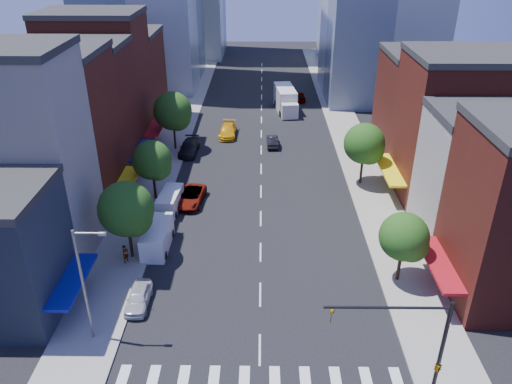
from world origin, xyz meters
TOP-DOWN VIEW (x-y plane):
  - ground at (0.00, 0.00)m, footprint 220.00×220.00m
  - sidewalk_left at (-12.50, 40.00)m, footprint 5.00×120.00m
  - sidewalk_right at (12.50, 40.00)m, footprint 5.00×120.00m
  - crosswalk at (0.00, -3.00)m, footprint 19.00×3.00m
  - bldg_left_1 at (-21.00, 12.00)m, footprint 12.00×8.00m
  - bldg_left_2 at (-21.00, 20.50)m, footprint 12.00×9.00m
  - bldg_left_3 at (-21.00, 29.00)m, footprint 12.00×8.00m
  - bldg_left_4 at (-21.00, 37.50)m, footprint 12.00×9.00m
  - bldg_left_5 at (-21.00, 47.00)m, footprint 12.00×10.00m
  - bldg_right_1 at (21.00, 15.00)m, footprint 12.00×8.00m
  - bldg_right_2 at (21.00, 24.00)m, footprint 12.00×10.00m
  - bldg_right_3 at (21.00, 34.00)m, footprint 12.00×10.00m
  - traffic_signal at (9.94, -4.50)m, footprint 7.24×2.24m
  - streetlight at (-11.81, 1.00)m, footprint 2.25×0.25m
  - tree_left_near at (-11.35, 10.92)m, footprint 4.80×4.80m
  - tree_left_mid at (-11.35, 21.92)m, footprint 4.20×4.20m
  - tree_left_far at (-11.35, 35.92)m, footprint 5.00×5.00m
  - tree_right_near at (11.65, 7.92)m, footprint 4.00×4.00m
  - tree_right_far at (11.65, 25.92)m, footprint 4.60×4.60m
  - parked_car_front at (-9.50, 4.68)m, footprint 1.71×4.18m
  - parked_car_second at (-9.50, 19.12)m, footprint 2.24×5.14m
  - parked_car_third at (-7.50, 21.24)m, footprint 3.05×5.63m
  - parked_car_rear at (-9.50, 34.79)m, footprint 2.49×5.63m
  - cargo_van_near at (-9.50, 12.50)m, footprint 2.27×5.42m
  - cargo_van_far at (-9.51, 19.65)m, footprint 2.29×4.91m
  - taxi at (-4.77, 41.12)m, footprint 2.43×5.65m
  - traffic_car_oncoming at (1.50, 37.51)m, footprint 1.65×4.34m
  - traffic_car_far at (6.61, 58.11)m, footprint 1.83×4.28m
  - box_truck at (3.90, 52.55)m, footprint 3.72×9.37m
  - pedestrian_near at (-11.83, 10.13)m, footprint 0.67×0.74m
  - pedestrian_far at (-10.50, 14.31)m, footprint 1.09×1.18m

SIDE VIEW (x-z plane):
  - ground at x=0.00m, z-range 0.00..0.00m
  - crosswalk at x=0.00m, z-range 0.00..0.01m
  - sidewalk_left at x=-12.50m, z-range 0.00..0.15m
  - sidewalk_right at x=12.50m, z-range 0.00..0.15m
  - traffic_car_oncoming at x=1.50m, z-range 0.00..1.41m
  - parked_car_front at x=-9.50m, z-range 0.00..1.42m
  - traffic_car_far at x=6.61m, z-range 0.00..1.44m
  - parked_car_third at x=-7.50m, z-range 0.00..1.50m
  - parked_car_rear at x=-9.50m, z-range 0.00..1.61m
  - taxi at x=-4.77m, z-range 0.00..1.62m
  - parked_car_second at x=-9.50m, z-range 0.00..1.64m
  - pedestrian_near at x=-11.83m, z-range 0.15..1.85m
  - cargo_van_far at x=-9.51m, z-range -0.01..2.02m
  - pedestrian_far at x=-10.50m, z-range 0.15..2.08m
  - cargo_van_near at x=-9.50m, z-range -0.01..2.29m
  - box_truck at x=3.90m, z-range -0.10..3.57m
  - traffic_signal at x=9.94m, z-range 0.16..8.16m
  - tree_right_near at x=11.65m, z-range 1.09..7.29m
  - tree_left_mid at x=-11.35m, z-range 1.20..7.85m
  - tree_right_far at x=11.65m, z-range 1.26..8.46m
  - tree_left_near at x=-11.35m, z-range 1.22..8.52m
  - tree_left_far at x=-11.35m, z-range 1.33..9.08m
  - streetlight at x=-11.81m, z-range 0.78..9.78m
  - bldg_right_1 at x=21.00m, z-range 0.00..12.00m
  - bldg_left_5 at x=-21.00m, z-range 0.00..13.00m
  - bldg_right_3 at x=21.00m, z-range 0.00..13.00m
  - bldg_left_3 at x=-21.00m, z-range 0.00..15.00m
  - bldg_right_2 at x=21.00m, z-range 0.00..15.00m
  - bldg_left_2 at x=-21.00m, z-range 0.00..16.00m
  - bldg_left_4 at x=-21.00m, z-range 0.00..17.00m
  - bldg_left_1 at x=-21.00m, z-range 0.00..18.00m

